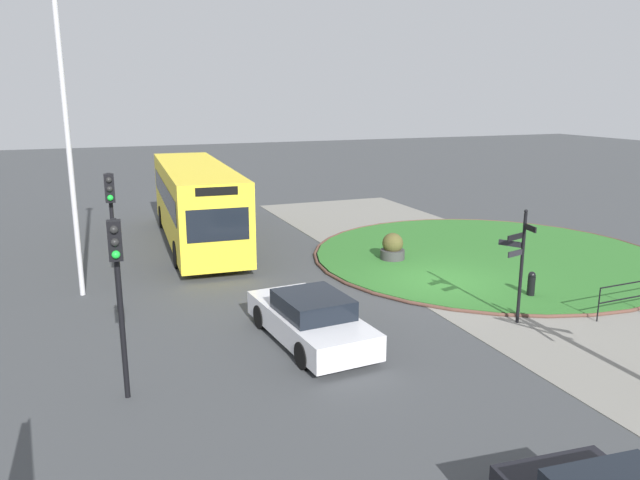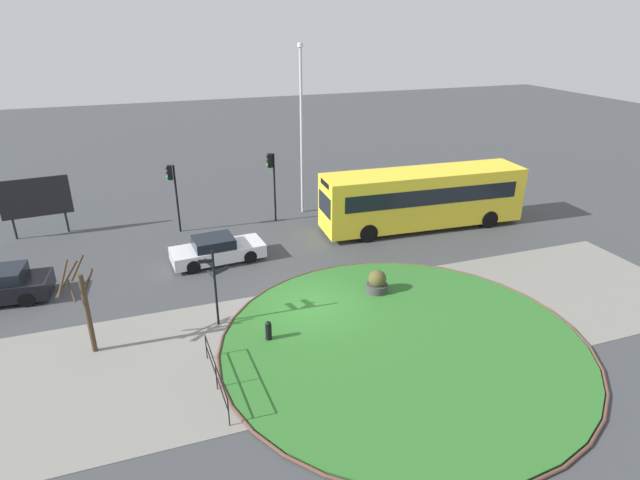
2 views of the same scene
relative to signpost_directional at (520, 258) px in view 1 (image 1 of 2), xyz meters
name	(u,v)px [view 1 (image 1 of 2)]	position (x,y,z in m)	size (l,w,h in m)	color
ground	(440,284)	(3.85, -0.06, -1.85)	(120.00, 120.00, 0.00)	#3D3F42
sidewalk_paving	(494,276)	(3.85, -2.23, -1.84)	(32.00, 7.64, 0.02)	gray
grass_island	(487,255)	(6.19, -3.66, -1.80)	(13.20, 13.20, 0.10)	#2D6B28
grass_kerb_ring	(487,255)	(6.19, -3.66, -1.80)	(13.51, 13.51, 0.11)	brown
signpost_directional	(520,258)	(0.00, 0.00, 0.00)	(1.13, 0.75, 3.18)	black
bollard_foreground	(531,285)	(1.58, -1.85, -1.42)	(0.24, 0.24, 0.85)	black
bus_yellow	(196,202)	(12.53, 6.38, -0.10)	(11.52, 3.12, 3.27)	yellow
car_far_lane	(311,319)	(0.91, 5.65, -1.26)	(4.55, 2.12, 1.28)	silver
traffic_light_near	(117,271)	(-0.57, 10.22, 0.92)	(0.49, 0.28, 3.79)	black
traffic_light_far	(112,213)	(4.87, 10.04, 1.08)	(0.49, 0.27, 4.02)	black
lamppost_tall	(67,128)	(6.97, 11.01, 3.31)	(0.32, 0.32, 9.73)	#B7B7BC
planter_near_signpost	(393,249)	(6.88, 0.12, -1.36)	(0.92, 0.92, 1.09)	#383838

